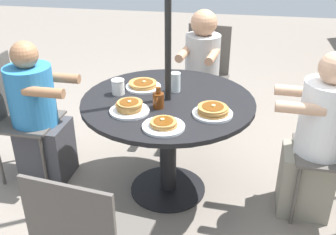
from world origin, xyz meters
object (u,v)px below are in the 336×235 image
(coffee_cup, at_px, (118,87))
(drinking_glass_a, at_px, (175,82))
(diner_north, at_px, (39,119))
(pancake_plate_d, at_px, (213,111))
(syrup_bottle, at_px, (158,100))
(patio_table, at_px, (168,118))
(pancake_plate_c, at_px, (129,108))
(pancake_plate_a, at_px, (163,125))
(diner_west, at_px, (201,77))
(patio_chair_west, at_px, (205,70))
(pancake_plate_b, at_px, (143,85))
(patio_chair_north, at_px, (16,112))
(diner_south, at_px, (316,144))

(coffee_cup, xyz_separation_m, drinking_glass_a, (-0.11, 0.37, 0.01))
(diner_north, height_order, pancake_plate_d, diner_north)
(syrup_bottle, bearing_deg, patio_table, 164.41)
(patio_table, xyz_separation_m, pancake_plate_c, (0.23, -0.20, 0.17))
(pancake_plate_a, bearing_deg, coffee_cup, -137.11)
(pancake_plate_c, bearing_deg, diner_west, 164.31)
(diner_north, bearing_deg, pancake_plate_c, 73.29)
(patio_table, distance_m, pancake_plate_a, 0.43)
(pancake_plate_c, relative_size, coffee_cup, 2.39)
(patio_chair_west, xyz_separation_m, drinking_glass_a, (0.99, -0.13, 0.27))
(pancake_plate_b, bearing_deg, pancake_plate_a, 24.23)
(patio_chair_north, height_order, diner_south, diner_south)
(pancake_plate_a, distance_m, syrup_bottle, 0.27)
(patio_chair_north, relative_size, drinking_glass_a, 7.00)
(pancake_plate_c, bearing_deg, syrup_bottle, 119.28)
(patio_table, height_order, diner_west, diner_west)
(pancake_plate_c, xyz_separation_m, drinking_glass_a, (-0.37, 0.23, 0.04))
(patio_chair_west, bearing_deg, pancake_plate_d, 104.48)
(pancake_plate_a, xyz_separation_m, pancake_plate_c, (-0.16, -0.24, 0.01))
(patio_chair_north, height_order, coffee_cup, patio_chair_north)
(pancake_plate_a, relative_size, coffee_cup, 2.39)
(diner_west, bearing_deg, pancake_plate_c, 82.12)
(pancake_plate_d, relative_size, coffee_cup, 2.39)
(syrup_bottle, height_order, drinking_glass_a, syrup_bottle)
(patio_table, height_order, patio_chair_north, patio_chair_north)
(patio_table, relative_size, pancake_plate_d, 4.67)
(diner_north, xyz_separation_m, syrup_bottle, (0.15, 0.93, 0.30))
(diner_west, distance_m, syrup_bottle, 1.14)
(pancake_plate_d, bearing_deg, diner_south, 101.13)
(diner_north, bearing_deg, patio_chair_west, 135.91)
(diner_west, height_order, pancake_plate_c, diner_west)
(diner_south, bearing_deg, patio_chair_west, 37.40)
(diner_west, relative_size, pancake_plate_c, 4.56)
(patio_chair_west, bearing_deg, diner_south, 132.36)
(patio_table, relative_size, drinking_glass_a, 8.63)
(coffee_cup, bearing_deg, patio_table, 85.08)
(pancake_plate_c, bearing_deg, patio_table, 138.36)
(patio_table, height_order, pancake_plate_a, pancake_plate_a)
(patio_chair_west, distance_m, diner_west, 0.17)
(diner_south, distance_m, diner_west, 1.31)
(patio_table, relative_size, diner_south, 1.02)
(diner_south, relative_size, patio_chair_west, 1.21)
(pancake_plate_a, bearing_deg, pancake_plate_d, 128.72)
(pancake_plate_d, height_order, syrup_bottle, syrup_bottle)
(patio_chair_west, distance_m, pancake_plate_d, 1.34)
(patio_chair_north, distance_m, diner_south, 2.12)
(patio_table, xyz_separation_m, pancake_plate_d, (0.18, 0.31, 0.17))
(patio_chair_north, xyz_separation_m, coffee_cup, (-0.01, 0.80, 0.25))
(diner_west, bearing_deg, patio_table, 90.00)
(diner_south, distance_m, syrup_bottle, 1.05)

